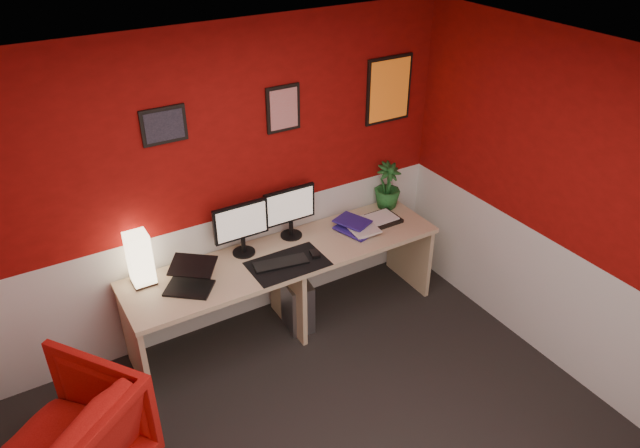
{
  "coord_description": "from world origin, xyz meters",
  "views": [
    {
      "loc": [
        -1.39,
        -2.13,
        3.37
      ],
      "look_at": [
        0.6,
        1.21,
        1.05
      ],
      "focal_mm": 33.58,
      "sensor_mm": 36.0,
      "label": 1
    }
  ],
  "objects": [
    {
      "name": "desk",
      "position": [
        0.41,
        1.41,
        0.36
      ],
      "size": [
        2.6,
        0.65,
        0.73
      ],
      "primitive_type": "cube",
      "color": "tan",
      "rests_on": "ground"
    },
    {
      "name": "keyboard",
      "position": [
        0.3,
        1.29,
        0.74
      ],
      "size": [
        0.44,
        0.21,
        0.02
      ],
      "primitive_type": "cube",
      "rotation": [
        0.0,
        0.0,
        -0.18
      ],
      "color": "black",
      "rests_on": "desk_mat"
    },
    {
      "name": "wall_back",
      "position": [
        0.0,
        1.75,
        1.25
      ],
      "size": [
        4.0,
        0.01,
        2.5
      ],
      "primitive_type": "cube",
      "color": "maroon",
      "rests_on": "ground"
    },
    {
      "name": "pc_tower",
      "position": [
        0.48,
        1.43,
        0.23
      ],
      "size": [
        0.25,
        0.47,
        0.45
      ],
      "primitive_type": "cube",
      "rotation": [
        0.0,
        0.0,
        -0.12
      ],
      "color": "#99999E",
      "rests_on": "ground"
    },
    {
      "name": "ceiling",
      "position": [
        0.0,
        0.0,
        2.5
      ],
      "size": [
        4.0,
        3.5,
        0.01
      ],
      "primitive_type": "cube",
      "color": "white",
      "rests_on": "ground"
    },
    {
      "name": "laptop",
      "position": [
        -0.42,
        1.36,
        0.84
      ],
      "size": [
        0.4,
        0.39,
        0.22
      ],
      "primitive_type": "cube",
      "rotation": [
        0.0,
        0.0,
        -0.68
      ],
      "color": "black",
      "rests_on": "desk"
    },
    {
      "name": "armchair",
      "position": [
        -1.5,
        0.75,
        0.39
      ],
      "size": [
        1.17,
        1.17,
        0.77
      ],
      "primitive_type": "imported",
      "rotation": [
        0.0,
        0.0,
        3.77
      ],
      "color": "red",
      "rests_on": "ground"
    },
    {
      "name": "book_top",
      "position": [
        0.98,
        1.43,
        0.79
      ],
      "size": [
        0.3,
        0.34,
        0.03
      ],
      "primitive_type": "imported",
      "rotation": [
        0.0,
        0.0,
        0.38
      ],
      "color": "navy",
      "rests_on": "book_middle"
    },
    {
      "name": "wainscot_right",
      "position": [
        2.0,
        0.0,
        0.5
      ],
      "size": [
        0.01,
        3.5,
        1.0
      ],
      "primitive_type": "cube",
      "color": "silver",
      "rests_on": "ground"
    },
    {
      "name": "potted_plant",
      "position": [
        1.55,
        1.63,
        0.94
      ],
      "size": [
        0.25,
        0.25,
        0.42
      ],
      "primitive_type": "imported",
      "rotation": [
        0.0,
        0.0,
        0.06
      ],
      "color": "#19591E",
      "rests_on": "desk"
    },
    {
      "name": "monitor_left",
      "position": [
        0.12,
        1.59,
        1.02
      ],
      "size": [
        0.45,
        0.06,
        0.58
      ],
      "primitive_type": "cube",
      "color": "black",
      "rests_on": "desk"
    },
    {
      "name": "wainscot_back",
      "position": [
        0.0,
        1.75,
        0.5
      ],
      "size": [
        4.0,
        0.01,
        1.0
      ],
      "primitive_type": "cube",
      "color": "silver",
      "rests_on": "ground"
    },
    {
      "name": "art_center",
      "position": [
        0.59,
        1.74,
        1.8
      ],
      "size": [
        0.28,
        0.02,
        0.36
      ],
      "primitive_type": "cube",
      "color": "red",
      "rests_on": "wall_back"
    },
    {
      "name": "art_right",
      "position": [
        1.58,
        1.74,
        1.78
      ],
      "size": [
        0.44,
        0.02,
        0.56
      ],
      "primitive_type": "cube",
      "color": "orange",
      "rests_on": "wall_back"
    },
    {
      "name": "monitor_right",
      "position": [
        0.57,
        1.62,
        1.02
      ],
      "size": [
        0.45,
        0.06,
        0.58
      ],
      "primitive_type": "cube",
      "color": "black",
      "rests_on": "desk"
    },
    {
      "name": "book_bottom",
      "position": [
        0.96,
        1.38,
        0.74
      ],
      "size": [
        0.31,
        0.37,
        0.03
      ],
      "primitive_type": "imported",
      "rotation": [
        0.0,
        0.0,
        0.29
      ],
      "color": "navy",
      "rests_on": "desk"
    },
    {
      "name": "desk_mat",
      "position": [
        0.35,
        1.27,
        0.73
      ],
      "size": [
        0.6,
        0.38,
        0.01
      ],
      "primitive_type": "cube",
      "color": "black",
      "rests_on": "desk"
    },
    {
      "name": "mouse",
      "position": [
        0.58,
        1.26,
        0.75
      ],
      "size": [
        0.08,
        0.11,
        0.03
      ],
      "primitive_type": "cube",
      "rotation": [
        0.0,
        0.0,
        -0.23
      ],
      "color": "black",
      "rests_on": "desk_mat"
    },
    {
      "name": "zen_tray",
      "position": [
        1.33,
        1.44,
        0.74
      ],
      "size": [
        0.35,
        0.25,
        0.03
      ],
      "primitive_type": "cube",
      "rotation": [
        0.0,
        0.0,
        0.01
      ],
      "color": "black",
      "rests_on": "desk"
    },
    {
      "name": "art_left",
      "position": [
        -0.33,
        1.74,
        1.85
      ],
      "size": [
        0.32,
        0.02,
        0.26
      ],
      "primitive_type": "cube",
      "color": "black",
      "rests_on": "wall_back"
    },
    {
      "name": "book_middle",
      "position": [
        1.0,
        1.4,
        0.77
      ],
      "size": [
        0.25,
        0.33,
        0.02
      ],
      "primitive_type": "imported",
      "rotation": [
        0.0,
        0.0,
        -0.07
      ],
      "color": "silver",
      "rests_on": "book_bottom"
    },
    {
      "name": "wall_right",
      "position": [
        2.0,
        0.0,
        1.25
      ],
      "size": [
        0.01,
        3.5,
        2.5
      ],
      "primitive_type": "cube",
      "color": "maroon",
      "rests_on": "ground"
    },
    {
      "name": "shoji_lamp",
      "position": [
        -0.68,
        1.6,
        0.93
      ],
      "size": [
        0.16,
        0.16,
        0.4
      ],
      "primitive_type": "cube",
      "color": "#FFE5B2",
      "rests_on": "desk"
    }
  ]
}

